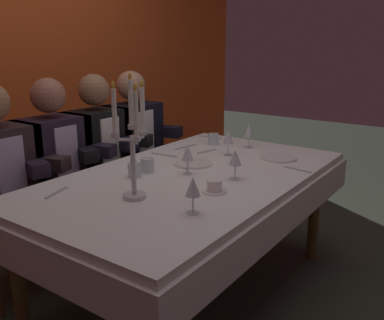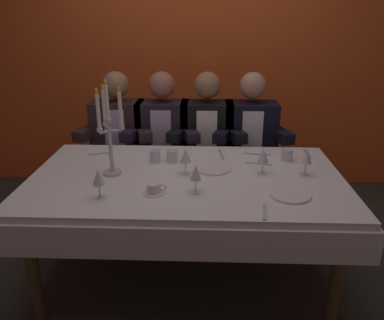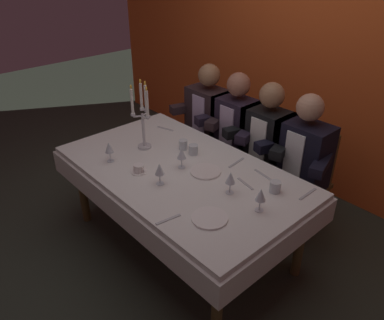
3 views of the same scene
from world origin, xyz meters
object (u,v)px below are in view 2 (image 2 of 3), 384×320
wine_glass_4 (196,173)px  dinner_plate_1 (213,168)px  water_tumbler_0 (172,156)px  water_tumbler_2 (155,156)px  seated_diner_0 (119,133)px  seated_diner_2 (207,134)px  wine_glass_0 (307,157)px  dinner_plate_0 (290,194)px  wine_glass_3 (98,178)px  water_tumbler_1 (287,155)px  seated_diner_3 (250,134)px  seated_diner_1 (163,133)px  wine_glass_1 (263,156)px  coffee_cup_0 (154,189)px  wine_glass_2 (185,157)px  candelabra (110,134)px  dining_table (186,193)px

wine_glass_4 → dinner_plate_1: bearing=73.6°
water_tumbler_0 → water_tumbler_2: water_tumbler_2 is taller
seated_diner_0 → seated_diner_2: same height
wine_glass_0 → wine_glass_4: (-0.66, -0.27, 0.00)m
dinner_plate_0 → water_tumbler_2: size_ratio=2.81×
wine_glass_3 → seated_diner_0: bearing=97.5°
dinner_plate_1 → water_tumbler_1: 0.53m
wine_glass_4 → seated_diner_3: size_ratio=0.13×
water_tumbler_2 → seated_diner_1: 0.67m
wine_glass_0 → wine_glass_1: bearing=178.5°
seated_diner_1 → dinner_plate_1: bearing=-62.8°
seated_diner_0 → seated_diner_2: bearing=0.0°
coffee_cup_0 → seated_diner_3: bearing=60.7°
wine_glass_0 → water_tumbler_0: size_ratio=2.07×
wine_glass_2 → water_tumbler_2: wine_glass_2 is taller
dinner_plate_0 → wine_glass_3: 1.03m
candelabra → wine_glass_2: size_ratio=3.54×
candelabra → wine_glass_3: 0.36m
water_tumbler_2 → seated_diner_3: (0.70, 0.67, -0.04)m
water_tumbler_0 → coffee_cup_0: bearing=-97.1°
coffee_cup_0 → seated_diner_2: size_ratio=0.11×
wine_glass_2 → water_tumbler_0: 0.24m
wine_glass_4 → coffee_cup_0: bearing=-175.6°
coffee_cup_0 → dinner_plate_0: bearing=-0.0°
wine_glass_4 → coffee_cup_0: (-0.23, -0.02, -0.09)m
seated_diner_0 → dinner_plate_0: bearing=-44.0°
seated_diner_2 → dining_table: bearing=-97.8°
water_tumbler_2 → coffee_cup_0: bearing=-83.5°
candelabra → seated_diner_2: candelabra is taller
wine_glass_1 → wine_glass_3: (-0.91, -0.37, 0.00)m
dinner_plate_0 → seated_diner_2: seated_diner_2 is taller
dining_table → water_tumbler_2: (-0.22, 0.22, 0.16)m
wine_glass_1 → wine_glass_3: bearing=-158.0°
dining_table → coffee_cup_0: bearing=-122.5°
coffee_cup_0 → water_tumbler_2: bearing=96.5°
dinner_plate_0 → seated_diner_0: (-1.19, 1.15, -0.01)m
dining_table → seated_diner_2: 0.90m
dinner_plate_1 → seated_diner_3: 0.85m
wine_glass_1 → seated_diner_3: size_ratio=0.13×
dinner_plate_1 → wine_glass_2: 0.22m
water_tumbler_1 → water_tumbler_2: (-0.88, -0.06, 0.00)m
wine_glass_1 → water_tumbler_2: bearing=165.4°
dinner_plate_0 → seated_diner_3: seated_diner_3 is taller
dining_table → water_tumbler_2: size_ratio=24.10×
dining_table → wine_glass_0: wine_glass_0 is taller
wine_glass_3 → water_tumbler_2: size_ratio=2.04×
wine_glass_4 → seated_diner_0: 1.32m
candelabra → dinner_plate_0: 1.10m
wine_glass_1 → dinner_plate_0: bearing=-69.5°
dining_table → seated_diner_3: seated_diner_3 is taller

